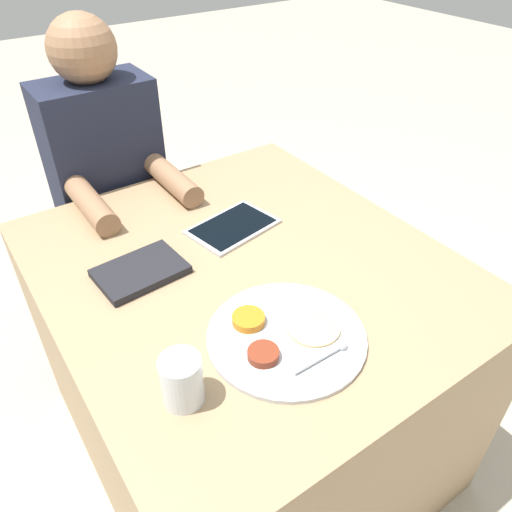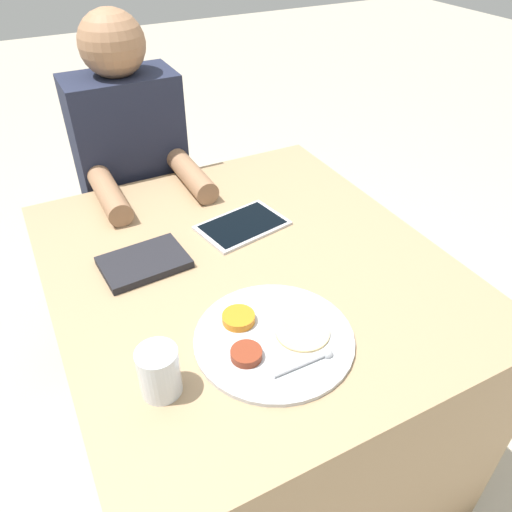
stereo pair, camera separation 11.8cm
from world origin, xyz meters
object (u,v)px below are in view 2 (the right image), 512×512
(tablet_device, at_px, (242,225))
(red_notebook, at_px, (144,263))
(drinking_glass, at_px, (159,372))
(person_diner, at_px, (139,205))
(thali_tray, at_px, (272,338))

(tablet_device, bearing_deg, red_notebook, -171.52)
(tablet_device, distance_m, drinking_glass, 0.57)
(red_notebook, height_order, person_diner, person_diner)
(red_notebook, xyz_separation_m, drinking_glass, (-0.08, -0.38, 0.04))
(person_diner, distance_m, drinking_glass, 0.99)
(red_notebook, bearing_deg, thali_tray, -66.29)
(tablet_device, relative_size, person_diner, 0.21)
(thali_tray, bearing_deg, drinking_glass, -176.54)
(drinking_glass, bearing_deg, tablet_device, 48.48)
(tablet_device, bearing_deg, person_diner, 108.11)
(drinking_glass, bearing_deg, thali_tray, 3.46)
(thali_tray, height_order, tablet_device, thali_tray)
(red_notebook, distance_m, drinking_glass, 0.40)
(person_diner, bearing_deg, tablet_device, -71.89)
(drinking_glass, bearing_deg, person_diner, 77.20)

